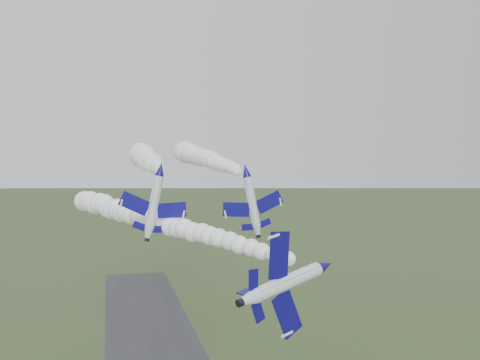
% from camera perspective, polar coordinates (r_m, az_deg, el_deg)
% --- Properties ---
extents(jet_lead, '(7.08, 12.99, 11.11)m').
position_cam_1_polar(jet_lead, '(60.92, 9.11, -9.04)').
color(jet_lead, white).
extents(smoke_trail_jet_lead, '(34.90, 70.55, 4.57)m').
position_cam_1_polar(smoke_trail_jet_lead, '(94.20, -9.17, -4.24)').
color(smoke_trail_jet_lead, white).
extents(jet_pair_left, '(10.68, 13.02, 3.65)m').
position_cam_1_polar(jet_pair_left, '(87.31, -8.47, 1.17)').
color(jet_pair_left, white).
extents(smoke_trail_jet_pair_left, '(8.53, 55.32, 5.88)m').
position_cam_1_polar(smoke_trail_jet_pair_left, '(117.64, -9.73, 2.14)').
color(smoke_trail_jet_pair_left, white).
extents(jet_pair_right, '(10.41, 12.74, 3.59)m').
position_cam_1_polar(jet_pair_right, '(89.82, 0.65, 1.03)').
color(jet_pair_right, white).
extents(smoke_trail_jet_pair_right, '(7.49, 69.27, 5.62)m').
position_cam_1_polar(smoke_trail_jet_pair_right, '(126.29, -3.89, 2.33)').
color(smoke_trail_jet_pair_right, white).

